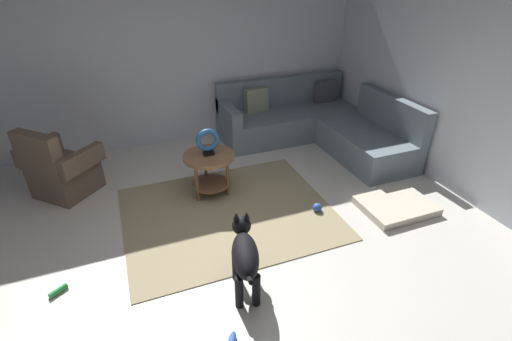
{
  "coord_description": "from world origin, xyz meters",
  "views": [
    {
      "loc": [
        -0.79,
        -2.6,
        2.5
      ],
      "look_at": [
        0.45,
        0.6,
        0.55
      ],
      "focal_mm": 25.94,
      "sensor_mm": 36.0,
      "label": 1
    }
  ],
  "objects_px": {
    "dog_toy_rope": "(58,291)",
    "dog_bed_mat": "(396,206)",
    "dog_toy_ball": "(317,208)",
    "torus_sculpture": "(208,141)",
    "dog": "(245,254)",
    "sectional_couch": "(315,125)",
    "armchair": "(61,170)",
    "side_table": "(209,164)"
  },
  "relations": [
    {
      "from": "sectional_couch",
      "to": "dog_toy_ball",
      "type": "xyz_separation_m",
      "value": [
        -0.88,
        -1.66,
        -0.24
      ]
    },
    {
      "from": "dog_toy_rope",
      "to": "dog",
      "type": "bearing_deg",
      "value": -18.6
    },
    {
      "from": "dog_toy_ball",
      "to": "torus_sculpture",
      "type": "bearing_deg",
      "value": 142.47
    },
    {
      "from": "side_table",
      "to": "dog",
      "type": "height_order",
      "value": "dog"
    },
    {
      "from": "armchair",
      "to": "sectional_couch",
      "type": "bearing_deg",
      "value": 47.38
    },
    {
      "from": "armchair",
      "to": "dog_toy_rope",
      "type": "distance_m",
      "value": 1.73
    },
    {
      "from": "armchair",
      "to": "torus_sculpture",
      "type": "distance_m",
      "value": 1.83
    },
    {
      "from": "dog_bed_mat",
      "to": "dog_toy_rope",
      "type": "height_order",
      "value": "dog_bed_mat"
    },
    {
      "from": "side_table",
      "to": "dog",
      "type": "xyz_separation_m",
      "value": [
        -0.11,
        -1.56,
        -0.04
      ]
    },
    {
      "from": "torus_sculpture",
      "to": "dog",
      "type": "height_order",
      "value": "torus_sculpture"
    },
    {
      "from": "side_table",
      "to": "dog",
      "type": "distance_m",
      "value": 1.56
    },
    {
      "from": "torus_sculpture",
      "to": "dog_toy_rope",
      "type": "xyz_separation_m",
      "value": [
        -1.64,
        -1.04,
        -0.69
      ]
    },
    {
      "from": "torus_sculpture",
      "to": "dog_toy_rope",
      "type": "relative_size",
      "value": 2.06
    },
    {
      "from": "torus_sculpture",
      "to": "dog_toy_ball",
      "type": "xyz_separation_m",
      "value": [
        1.03,
        -0.79,
        -0.66
      ]
    },
    {
      "from": "sectional_couch",
      "to": "armchair",
      "type": "xyz_separation_m",
      "value": [
        -3.57,
        -0.2,
        0.03
      ]
    },
    {
      "from": "sectional_couch",
      "to": "armchair",
      "type": "height_order",
      "value": "same"
    },
    {
      "from": "torus_sculpture",
      "to": "sectional_couch",
      "type": "bearing_deg",
      "value": 24.3
    },
    {
      "from": "torus_sculpture",
      "to": "dog",
      "type": "xyz_separation_m",
      "value": [
        -0.11,
        -1.56,
        -0.33
      ]
    },
    {
      "from": "dog",
      "to": "dog_bed_mat",
      "type": "bearing_deg",
      "value": 26.84
    },
    {
      "from": "dog_toy_rope",
      "to": "torus_sculpture",
      "type": "bearing_deg",
      "value": 32.35
    },
    {
      "from": "sectional_couch",
      "to": "dog_toy_ball",
      "type": "relative_size",
      "value": 21.77
    },
    {
      "from": "torus_sculpture",
      "to": "dog",
      "type": "distance_m",
      "value": 1.6
    },
    {
      "from": "dog_toy_ball",
      "to": "dog_bed_mat",
      "type": "bearing_deg",
      "value": -18.21
    },
    {
      "from": "dog_toy_rope",
      "to": "sectional_couch",
      "type": "bearing_deg",
      "value": 28.18
    },
    {
      "from": "armchair",
      "to": "dog",
      "type": "height_order",
      "value": "armchair"
    },
    {
      "from": "dog",
      "to": "torus_sculpture",
      "type": "bearing_deg",
      "value": 99.41
    },
    {
      "from": "side_table",
      "to": "torus_sculpture",
      "type": "distance_m",
      "value": 0.29
    },
    {
      "from": "side_table",
      "to": "dog_toy_rope",
      "type": "distance_m",
      "value": 1.98
    },
    {
      "from": "sectional_couch",
      "to": "dog_bed_mat",
      "type": "bearing_deg",
      "value": -90.16
    },
    {
      "from": "sectional_couch",
      "to": "dog_toy_rope",
      "type": "distance_m",
      "value": 4.04
    },
    {
      "from": "dog_toy_rope",
      "to": "dog_bed_mat",
      "type": "bearing_deg",
      "value": -0.62
    },
    {
      "from": "side_table",
      "to": "dog_toy_rope",
      "type": "xyz_separation_m",
      "value": [
        -1.64,
        -1.04,
        -0.39
      ]
    },
    {
      "from": "armchair",
      "to": "dog_bed_mat",
      "type": "relative_size",
      "value": 1.24
    },
    {
      "from": "sectional_couch",
      "to": "dog",
      "type": "relative_size",
      "value": 2.69
    },
    {
      "from": "sectional_couch",
      "to": "armchair",
      "type": "distance_m",
      "value": 3.58
    },
    {
      "from": "sectional_couch",
      "to": "torus_sculpture",
      "type": "distance_m",
      "value": 2.14
    },
    {
      "from": "dog_bed_mat",
      "to": "dog_toy_rope",
      "type": "bearing_deg",
      "value": 179.38
    },
    {
      "from": "sectional_couch",
      "to": "dog_toy_rope",
      "type": "relative_size",
      "value": 14.21
    },
    {
      "from": "armchair",
      "to": "dog",
      "type": "distance_m",
      "value": 2.7
    },
    {
      "from": "side_table",
      "to": "dog_toy_rope",
      "type": "bearing_deg",
      "value": -147.65
    },
    {
      "from": "dog_bed_mat",
      "to": "dog",
      "type": "distance_m",
      "value": 2.1
    },
    {
      "from": "sectional_couch",
      "to": "dog",
      "type": "bearing_deg",
      "value": -129.89
    }
  ]
}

